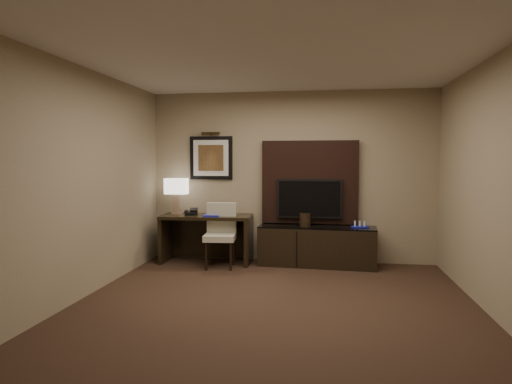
% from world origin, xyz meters
% --- Properties ---
extents(floor, '(4.50, 5.00, 0.01)m').
position_xyz_m(floor, '(0.00, 0.00, -0.01)').
color(floor, '#2F1E15').
rests_on(floor, ground).
extents(ceiling, '(4.50, 5.00, 0.01)m').
position_xyz_m(ceiling, '(0.00, 0.00, 2.70)').
color(ceiling, silver).
rests_on(ceiling, wall_back).
extents(wall_back, '(4.50, 0.01, 2.70)m').
position_xyz_m(wall_back, '(0.00, 2.50, 1.35)').
color(wall_back, gray).
rests_on(wall_back, floor).
extents(wall_front, '(4.50, 0.01, 2.70)m').
position_xyz_m(wall_front, '(0.00, -2.50, 1.35)').
color(wall_front, gray).
rests_on(wall_front, floor).
extents(wall_left, '(0.01, 5.00, 2.70)m').
position_xyz_m(wall_left, '(-2.25, 0.00, 1.35)').
color(wall_left, gray).
rests_on(wall_left, floor).
extents(wall_right, '(0.01, 5.00, 2.70)m').
position_xyz_m(wall_right, '(2.25, 0.00, 1.35)').
color(wall_right, gray).
rests_on(wall_right, floor).
extents(desk, '(1.43, 0.66, 0.75)m').
position_xyz_m(desk, '(-1.30, 2.15, 0.38)').
color(desk, black).
rests_on(desk, floor).
extents(credenza, '(1.79, 0.59, 0.61)m').
position_xyz_m(credenza, '(0.43, 2.18, 0.30)').
color(credenza, black).
rests_on(credenza, floor).
extents(tv_wall_panel, '(1.50, 0.12, 1.30)m').
position_xyz_m(tv_wall_panel, '(0.30, 2.44, 1.27)').
color(tv_wall_panel, black).
rests_on(tv_wall_panel, wall_back).
extents(tv, '(1.00, 0.08, 0.60)m').
position_xyz_m(tv, '(0.30, 2.34, 1.02)').
color(tv, black).
rests_on(tv, tv_wall_panel).
extents(artwork, '(0.70, 0.04, 0.70)m').
position_xyz_m(artwork, '(-1.30, 2.48, 1.65)').
color(artwork, black).
rests_on(artwork, wall_back).
extents(picture_light, '(0.04, 0.04, 0.30)m').
position_xyz_m(picture_light, '(-1.30, 2.44, 2.05)').
color(picture_light, '#3B2C13').
rests_on(picture_light, wall_back).
extents(desk_chair, '(0.50, 0.56, 0.95)m').
position_xyz_m(desk_chair, '(-1.01, 1.84, 0.47)').
color(desk_chair, beige).
rests_on(desk_chair, floor).
extents(table_lamp, '(0.33, 0.20, 0.54)m').
position_xyz_m(table_lamp, '(-1.81, 2.24, 1.02)').
color(table_lamp, '#9A7960').
rests_on(table_lamp, desk).
extents(desk_phone, '(0.22, 0.21, 0.10)m').
position_xyz_m(desk_phone, '(-1.53, 2.11, 0.80)').
color(desk_phone, black).
rests_on(desk_phone, desk).
extents(blue_folder, '(0.26, 0.33, 0.02)m').
position_xyz_m(blue_folder, '(-1.19, 2.09, 0.76)').
color(blue_folder, '#1A1FAD').
rests_on(blue_folder, desk).
extents(book, '(0.18, 0.06, 0.25)m').
position_xyz_m(book, '(-1.13, 2.15, 0.88)').
color(book, '#9F9A7D').
rests_on(book, desk).
extents(water_bottle, '(0.06, 0.06, 0.18)m').
position_xyz_m(water_bottle, '(-0.92, 2.20, 0.84)').
color(water_bottle, white).
rests_on(water_bottle, desk).
extents(ice_bucket, '(0.21, 0.21, 0.20)m').
position_xyz_m(ice_bucket, '(0.24, 2.16, 0.71)').
color(ice_bucket, black).
rests_on(ice_bucket, credenza).
extents(minibar_tray, '(0.27, 0.21, 0.08)m').
position_xyz_m(minibar_tray, '(1.06, 2.16, 0.65)').
color(minibar_tray, '#191EA4').
rests_on(minibar_tray, credenza).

